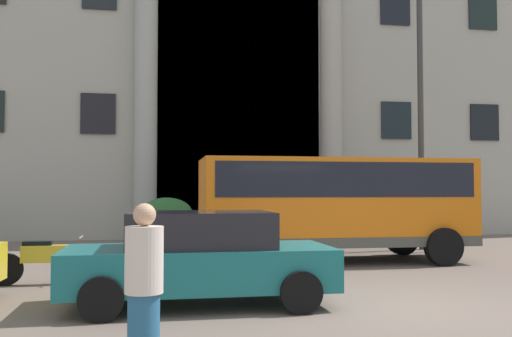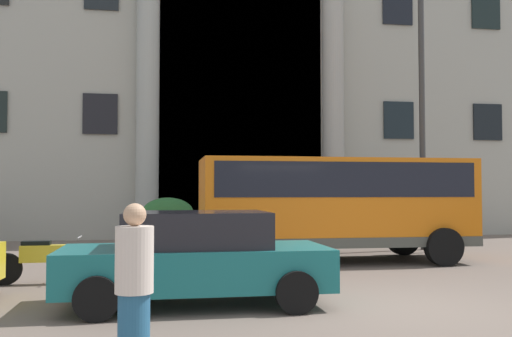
% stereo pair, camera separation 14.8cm
% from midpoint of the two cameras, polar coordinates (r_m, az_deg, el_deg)
% --- Properties ---
extents(ground_plane, '(80.00, 64.00, 0.12)m').
position_cam_midpoint_polar(ground_plane, '(9.15, 13.93, -13.74)').
color(ground_plane, '#67594F').
extents(office_building_facade, '(33.55, 9.67, 20.84)m').
position_cam_midpoint_polar(office_building_facade, '(27.37, -1.43, 16.12)').
color(office_building_facade, '#9F9D92').
rests_on(office_building_facade, ground_plane).
extents(orange_minibus, '(6.65, 2.66, 2.56)m').
position_cam_midpoint_polar(orange_minibus, '(14.41, 8.17, -3.15)').
color(orange_minibus, orange).
rests_on(orange_minibus, ground_plane).
extents(bus_stop_sign, '(0.44, 0.08, 2.45)m').
position_cam_midpoint_polar(bus_stop_sign, '(17.77, 19.50, -2.95)').
color(bus_stop_sign, '#989917').
rests_on(bus_stop_sign, ground_plane).
extents(hedge_planter_far_east, '(1.89, 0.80, 1.49)m').
position_cam_midpoint_polar(hedge_planter_far_east, '(19.95, 11.41, -5.25)').
color(hedge_planter_far_east, gray).
rests_on(hedge_planter_far_east, ground_plane).
extents(hedge_planter_west, '(1.73, 0.75, 1.56)m').
position_cam_midpoint_polar(hedge_planter_west, '(18.40, -8.64, -5.42)').
color(hedge_planter_west, '#6C5E56').
rests_on(hedge_planter_west, ground_plane).
extents(parked_sedan_second, '(4.12, 2.03, 1.45)m').
position_cam_midpoint_polar(parked_sedan_second, '(8.97, -5.64, -8.87)').
color(parked_sedan_second, '#186666').
rests_on(parked_sedan_second, ground_plane).
extents(motorcycle_near_kerb, '(2.06, 0.55, 0.89)m').
position_cam_midpoint_polar(motorcycle_near_kerb, '(11.63, -20.22, -8.61)').
color(motorcycle_near_kerb, black).
rests_on(motorcycle_near_kerb, ground_plane).
extents(motorcycle_far_end, '(2.10, 0.55, 0.89)m').
position_cam_midpoint_polar(motorcycle_far_end, '(11.37, -2.81, -8.88)').
color(motorcycle_far_end, black).
rests_on(motorcycle_far_end, ground_plane).
extents(pedestrian_man_crossing, '(0.36, 0.36, 1.65)m').
position_cam_midpoint_polar(pedestrian_man_crossing, '(5.54, -11.38, -11.96)').
color(pedestrian_man_crossing, '#265A7F').
rests_on(pedestrian_man_crossing, ground_plane).
extents(lamppost_plaza_centre, '(0.40, 0.40, 8.55)m').
position_cam_midpoint_polar(lamppost_plaza_centre, '(18.26, 16.54, 7.72)').
color(lamppost_plaza_centre, '#343434').
rests_on(lamppost_plaza_centre, ground_plane).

